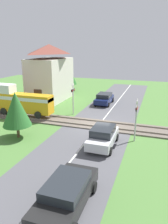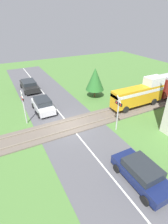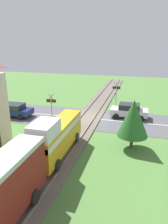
{
  "view_description": "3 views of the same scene",
  "coord_description": "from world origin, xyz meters",
  "px_view_note": "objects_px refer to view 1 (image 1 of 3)",
  "views": [
    {
      "loc": [
        -19.13,
        -4.99,
        7.36
      ],
      "look_at": [
        0.0,
        1.51,
        1.2
      ],
      "focal_mm": 35.0,
      "sensor_mm": 36.0,
      "label": 1
    },
    {
      "loc": [
        13.23,
        -5.4,
        9.52
      ],
      "look_at": [
        0.0,
        1.51,
        1.2
      ],
      "focal_mm": 28.0,
      "sensor_mm": 36.0,
      "label": 2
    },
    {
      "loc": [
        -5.33,
        21.3,
        7.96
      ],
      "look_at": [
        0.0,
        1.51,
        1.2
      ],
      "focal_mm": 35.0,
      "sensor_mm": 36.0,
      "label": 3
    }
  ],
  "objects_px": {
    "car_near_crossing": "(103,136)",
    "car_far_side": "(104,98)",
    "station_building": "(50,74)",
    "pedestrian_by_station": "(28,101)",
    "car_behind_queue": "(67,193)",
    "crossing_signal_east_approach": "(73,95)",
    "crossing_signal_west_approach": "(136,115)"
  },
  "relations": [
    {
      "from": "car_near_crossing",
      "to": "crossing_signal_east_approach",
      "type": "height_order",
      "value": "crossing_signal_east_approach"
    },
    {
      "from": "car_behind_queue",
      "to": "crossing_signal_west_approach",
      "type": "relative_size",
      "value": 1.3
    },
    {
      "from": "car_near_crossing",
      "to": "car_far_side",
      "type": "bearing_deg",
      "value": 13.24
    },
    {
      "from": "car_far_side",
      "to": "car_behind_queue",
      "type": "relative_size",
      "value": 0.91
    },
    {
      "from": "car_far_side",
      "to": "crossing_signal_east_approach",
      "type": "height_order",
      "value": "crossing_signal_east_approach"
    },
    {
      "from": "car_far_side",
      "to": "crossing_signal_west_approach",
      "type": "distance_m",
      "value": 11.78
    },
    {
      "from": "car_near_crossing",
      "to": "crossing_signal_east_approach",
      "type": "xyz_separation_m",
      "value": [
        6.73,
        5.08,
        1.39
      ]
    },
    {
      "from": "crossing_signal_east_approach",
      "to": "station_building",
      "type": "relative_size",
      "value": 0.45
    },
    {
      "from": "car_near_crossing",
      "to": "car_far_side",
      "type": "xyz_separation_m",
      "value": [
        12.24,
        2.88,
        -0.04
      ]
    },
    {
      "from": "crossing_signal_west_approach",
      "to": "crossing_signal_east_approach",
      "type": "height_order",
      "value": "same"
    },
    {
      "from": "car_near_crossing",
      "to": "crossing_signal_east_approach",
      "type": "bearing_deg",
      "value": 37.01
    },
    {
      "from": "crossing_signal_west_approach",
      "to": "station_building",
      "type": "bearing_deg",
      "value": 50.5
    },
    {
      "from": "car_far_side",
      "to": "car_behind_queue",
      "type": "height_order",
      "value": "car_behind_queue"
    },
    {
      "from": "crossing_signal_west_approach",
      "to": "station_building",
      "type": "height_order",
      "value": "station_building"
    },
    {
      "from": "crossing_signal_west_approach",
      "to": "crossing_signal_east_approach",
      "type": "xyz_separation_m",
      "value": [
        5.02,
        7.27,
        0.0
      ]
    },
    {
      "from": "car_far_side",
      "to": "crossing_signal_west_approach",
      "type": "height_order",
      "value": "crossing_signal_west_approach"
    },
    {
      "from": "car_behind_queue",
      "to": "station_building",
      "type": "distance_m",
      "value": 22.22
    },
    {
      "from": "crossing_signal_east_approach",
      "to": "car_far_side",
      "type": "bearing_deg",
      "value": -21.73
    },
    {
      "from": "car_behind_queue",
      "to": "pedestrian_by_station",
      "type": "height_order",
      "value": "pedestrian_by_station"
    },
    {
      "from": "crossing_signal_west_approach",
      "to": "station_building",
      "type": "xyz_separation_m",
      "value": [
        10.58,
        12.83,
        1.48
      ]
    },
    {
      "from": "crossing_signal_west_approach",
      "to": "car_far_side",
      "type": "bearing_deg",
      "value": 25.73
    },
    {
      "from": "car_near_crossing",
      "to": "crossing_signal_east_approach",
      "type": "distance_m",
      "value": 8.54
    },
    {
      "from": "crossing_signal_east_approach",
      "to": "station_building",
      "type": "xyz_separation_m",
      "value": [
        5.55,
        5.56,
        1.48
      ]
    },
    {
      "from": "pedestrian_by_station",
      "to": "station_building",
      "type": "bearing_deg",
      "value": -13.43
    },
    {
      "from": "car_far_side",
      "to": "station_building",
      "type": "relative_size",
      "value": 0.54
    },
    {
      "from": "station_building",
      "to": "pedestrian_by_station",
      "type": "distance_m",
      "value": 5.35
    },
    {
      "from": "crossing_signal_west_approach",
      "to": "car_near_crossing",
      "type": "bearing_deg",
      "value": 127.91
    },
    {
      "from": "car_near_crossing",
      "to": "station_building",
      "type": "distance_m",
      "value": 16.5
    },
    {
      "from": "car_behind_queue",
      "to": "crossing_signal_east_approach",
      "type": "distance_m",
      "value": 14.72
    },
    {
      "from": "car_far_side",
      "to": "crossing_signal_east_approach",
      "type": "bearing_deg",
      "value": 158.27
    },
    {
      "from": "pedestrian_by_station",
      "to": "crossing_signal_west_approach",
      "type": "bearing_deg",
      "value": -114.19
    },
    {
      "from": "car_behind_queue",
      "to": "pedestrian_by_station",
      "type": "relative_size",
      "value": 2.78
    }
  ]
}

